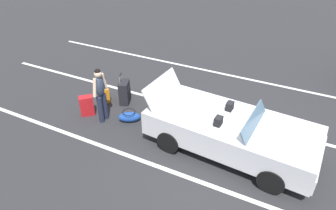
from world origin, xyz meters
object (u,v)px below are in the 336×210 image
(convertible_car, at_px, (238,133))
(suitcase_medium_bright, at_px, (87,106))
(suitcase_large_black, at_px, (125,92))
(duffel_bag, at_px, (129,117))
(traveler_person, at_px, (101,92))
(suitcase_small_carryon, at_px, (105,95))

(convertible_car, relative_size, suitcase_medium_bright, 6.95)
(convertible_car, height_order, suitcase_medium_bright, convertible_car)
(suitcase_large_black, distance_m, duffel_bag, 1.08)
(duffel_bag, relative_size, traveler_person, 0.43)
(duffel_bag, distance_m, traveler_person, 1.08)
(suitcase_large_black, height_order, traveler_person, traveler_person)
(traveler_person, bearing_deg, suitcase_large_black, 89.08)
(convertible_car, height_order, duffel_bag, convertible_car)
(suitcase_large_black, xyz_separation_m, suitcase_medium_bright, (-0.63, -1.07, -0.06))
(suitcase_small_carryon, bearing_deg, suitcase_medium_bright, 33.89)
(suitcase_large_black, relative_size, traveler_person, 0.61)
(suitcase_medium_bright, distance_m, suitcase_small_carryon, 0.84)
(suitcase_medium_bright, relative_size, traveler_person, 0.38)
(suitcase_small_carryon, distance_m, duffel_bag, 1.41)
(duffel_bag, bearing_deg, suitcase_small_carryon, 155.62)
(suitcase_large_black, height_order, duffel_bag, suitcase_large_black)
(suitcase_large_black, bearing_deg, traveler_person, -113.94)
(convertible_car, relative_size, suitcase_large_black, 4.29)
(suitcase_large_black, bearing_deg, duffel_bag, -72.24)
(convertible_car, height_order, traveler_person, traveler_person)
(suitcase_large_black, distance_m, suitcase_medium_bright, 1.24)
(suitcase_large_black, relative_size, suitcase_medium_bright, 1.62)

